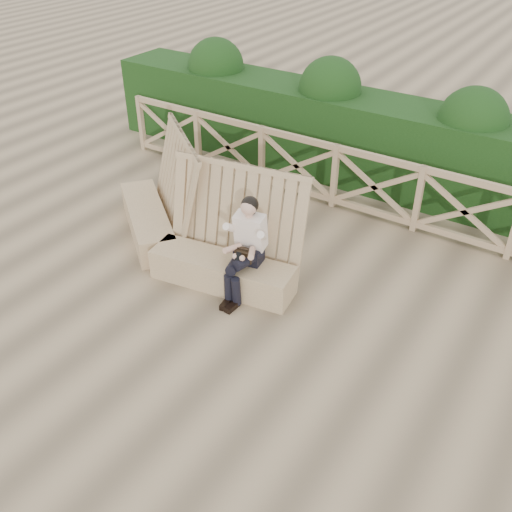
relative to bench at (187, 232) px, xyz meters
The scene contains 5 objects.
ground 2.08m from the bench, 28.77° to the right, with size 60.00×60.00×0.00m, color brown.
bench is the anchor object (origin of this frame).
woman 1.26m from the bench, 10.51° to the right, with size 0.43×0.86×1.37m.
guardrail 3.09m from the bench, 54.51° to the left, with size 10.10×0.09×1.10m.
hedge 4.14m from the bench, 64.23° to the left, with size 12.00×1.20×1.50m, color black.
Camera 1 is at (2.91, -4.28, 4.70)m, focal length 40.00 mm.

